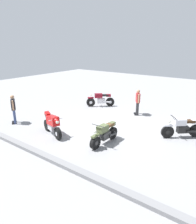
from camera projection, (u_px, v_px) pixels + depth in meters
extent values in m
plane|color=gray|center=(111.00, 125.00, 11.95)|extent=(40.00, 40.00, 0.00)
cube|color=gray|center=(49.00, 158.00, 8.40)|extent=(14.00, 0.30, 0.15)
cylinder|color=black|center=(167.00, 132.00, 10.28)|extent=(0.56, 0.52, 0.64)
cylinder|color=black|center=(195.00, 131.00, 10.41)|extent=(0.56, 0.52, 0.64)
cylinder|color=black|center=(167.00, 132.00, 10.28)|extent=(0.26, 0.25, 0.22)
cylinder|color=black|center=(195.00, 131.00, 10.41)|extent=(0.26, 0.25, 0.22)
cube|color=black|center=(183.00, 129.00, 10.32)|extent=(0.60, 0.58, 0.32)
cube|color=silver|center=(180.00, 122.00, 10.18)|extent=(0.63, 0.61, 0.30)
cube|color=silver|center=(168.00, 125.00, 10.17)|extent=(0.44, 0.41, 0.08)
cube|color=#382314|center=(189.00, 121.00, 10.21)|extent=(0.62, 0.59, 0.12)
cube|color=silver|center=(194.00, 121.00, 10.24)|extent=(0.39, 0.38, 0.18)
cylinder|color=black|center=(192.00, 131.00, 10.21)|extent=(0.49, 0.45, 0.16)
cylinder|color=black|center=(174.00, 117.00, 10.07)|extent=(0.49, 0.55, 0.04)
sphere|color=silver|center=(169.00, 121.00, 10.11)|extent=(0.16, 0.16, 0.16)
cylinder|color=black|center=(58.00, 134.00, 10.14)|extent=(0.62, 0.36, 0.60)
cylinder|color=black|center=(48.00, 125.00, 11.21)|extent=(0.64, 0.42, 0.60)
cylinder|color=silver|center=(58.00, 134.00, 10.14)|extent=(0.26, 0.24, 0.21)
cylinder|color=silver|center=(48.00, 125.00, 11.21)|extent=(0.26, 0.24, 0.21)
cube|color=silver|center=(52.00, 127.00, 10.68)|extent=(0.62, 0.46, 0.32)
cube|color=red|center=(53.00, 120.00, 10.44)|extent=(1.05, 0.68, 0.57)
cone|color=red|center=(57.00, 121.00, 9.98)|extent=(0.45, 0.44, 0.39)
cube|color=black|center=(50.00, 117.00, 10.73)|extent=(0.65, 0.45, 0.12)
cube|color=red|center=(47.00, 114.00, 10.95)|extent=(0.40, 0.33, 0.23)
cylinder|color=silver|center=(47.00, 118.00, 10.92)|extent=(0.40, 0.22, 0.17)
cylinder|color=silver|center=(49.00, 117.00, 11.01)|extent=(0.40, 0.22, 0.17)
cylinder|color=silver|center=(55.00, 119.00, 10.09)|extent=(0.27, 0.67, 0.04)
sphere|color=silver|center=(57.00, 122.00, 9.93)|extent=(0.16, 0.16, 0.16)
cylinder|color=black|center=(95.00, 143.00, 9.20)|extent=(0.18, 0.61, 0.60)
cylinder|color=black|center=(113.00, 133.00, 10.20)|extent=(0.18, 0.61, 0.60)
cylinder|color=#333333|center=(95.00, 143.00, 9.20)|extent=(0.19, 0.22, 0.21)
cylinder|color=#333333|center=(113.00, 133.00, 10.20)|extent=(0.19, 0.22, 0.21)
cube|color=#333333|center=(105.00, 135.00, 9.70)|extent=(0.30, 0.57, 0.32)
cube|color=#515B38|center=(103.00, 129.00, 9.43)|extent=(0.34, 0.57, 0.30)
cube|color=#515B38|center=(95.00, 136.00, 9.09)|extent=(0.18, 0.45, 0.08)
cube|color=brown|center=(108.00, 125.00, 9.76)|extent=(0.28, 0.61, 0.12)
cube|color=#515B38|center=(112.00, 124.00, 9.99)|extent=(0.23, 0.33, 0.18)
cylinder|color=#333333|center=(113.00, 134.00, 9.92)|extent=(0.13, 0.56, 0.16)
cylinder|color=#333333|center=(98.00, 126.00, 9.11)|extent=(0.70, 0.06, 0.04)
sphere|color=silver|center=(95.00, 131.00, 9.01)|extent=(0.16, 0.16, 0.16)
cylinder|color=black|center=(91.00, 102.00, 15.47)|extent=(0.56, 0.51, 0.64)
cylinder|color=black|center=(110.00, 102.00, 15.59)|extent=(0.56, 0.51, 0.64)
cylinder|color=silver|center=(91.00, 102.00, 15.47)|extent=(0.26, 0.25, 0.22)
cylinder|color=silver|center=(110.00, 102.00, 15.59)|extent=(0.26, 0.25, 0.22)
cube|color=silver|center=(101.00, 101.00, 15.50)|extent=(0.61, 0.58, 0.32)
cube|color=maroon|center=(98.00, 96.00, 15.36)|extent=(0.63, 0.61, 0.30)
cube|color=maroon|center=(91.00, 98.00, 15.36)|extent=(0.44, 0.41, 0.08)
cube|color=black|center=(105.00, 95.00, 15.39)|extent=(0.62, 0.59, 0.12)
cube|color=maroon|center=(109.00, 95.00, 15.42)|extent=(0.39, 0.38, 0.18)
cylinder|color=silver|center=(107.00, 102.00, 15.39)|extent=(0.49, 0.45, 0.16)
cylinder|color=silver|center=(94.00, 92.00, 15.26)|extent=(0.49, 0.55, 0.04)
sphere|color=silver|center=(91.00, 95.00, 15.30)|extent=(0.16, 0.16, 0.16)
cylinder|color=#384772|center=(15.00, 115.00, 12.34)|extent=(0.18, 0.18, 0.84)
cube|color=black|center=(14.00, 122.00, 12.44)|extent=(0.23, 0.27, 0.08)
cylinder|color=#384772|center=(15.00, 117.00, 12.04)|extent=(0.18, 0.18, 0.84)
cube|color=black|center=(14.00, 123.00, 12.14)|extent=(0.23, 0.27, 0.08)
cube|color=black|center=(13.00, 104.00, 11.97)|extent=(0.52, 0.44, 0.59)
cylinder|color=tan|center=(13.00, 103.00, 12.21)|extent=(0.12, 0.12, 0.56)
cylinder|color=tan|center=(13.00, 105.00, 11.71)|extent=(0.12, 0.12, 0.56)
sphere|color=tan|center=(12.00, 97.00, 11.83)|extent=(0.23, 0.23, 0.23)
cylinder|color=#262628|center=(137.00, 108.00, 13.82)|extent=(0.18, 0.18, 0.83)
cube|color=black|center=(136.00, 113.00, 13.94)|extent=(0.27, 0.23, 0.08)
cylinder|color=#262628|center=(138.00, 109.00, 13.51)|extent=(0.18, 0.18, 0.83)
cube|color=black|center=(136.00, 115.00, 13.63)|extent=(0.27, 0.23, 0.08)
cube|color=#B23333|center=(138.00, 98.00, 13.44)|extent=(0.45, 0.51, 0.59)
cylinder|color=tan|center=(137.00, 97.00, 13.70)|extent=(0.13, 0.13, 0.56)
cylinder|color=tan|center=(139.00, 99.00, 13.17)|extent=(0.13, 0.13, 0.56)
sphere|color=tan|center=(138.00, 91.00, 13.31)|extent=(0.23, 0.23, 0.23)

